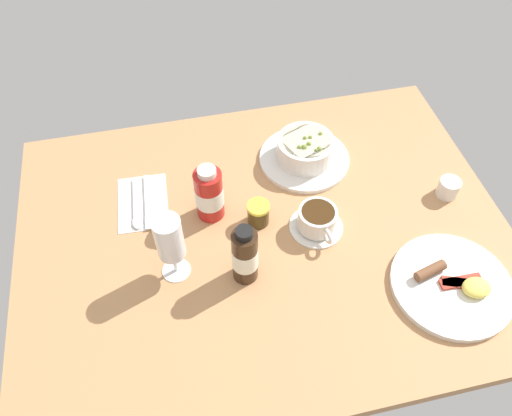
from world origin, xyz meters
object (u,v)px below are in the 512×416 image
creamer_jug (449,188)px  sauce_bottle_brown (245,256)px  porridge_bowl (305,151)px  jam_jar (258,213)px  wine_glass (170,240)px  breakfast_plate (452,284)px  cutlery_setting (142,204)px  coffee_cup (317,220)px  sauce_bottle_red (209,194)px

creamer_jug → sauce_bottle_brown: size_ratio=0.39×
porridge_bowl → sauce_bottle_brown: sauce_bottle_brown is taller
jam_jar → creamer_jug: bearing=177.7°
porridge_bowl → wine_glass: bearing=35.6°
wine_glass → breakfast_plate: bearing=163.5°
cutlery_setting → sauce_bottle_brown: bearing=129.5°
coffee_cup → sauce_bottle_red: (22.55, -9.47, 3.89)cm
coffee_cup → jam_jar: 13.26cm
cutlery_setting → coffee_cup: coffee_cup is taller
porridge_bowl → wine_glass: 44.40cm
creamer_jug → jam_jar: jam_jar is taller
sauce_bottle_red → breakfast_plate: 55.07cm
cutlery_setting → breakfast_plate: breakfast_plate is taller
breakfast_plate → sauce_bottle_red: bearing=-33.6°
porridge_bowl → creamer_jug: (-30.14, 18.22, -0.95)cm
sauce_bottle_brown → breakfast_plate: 43.49cm
creamer_jug → jam_jar: bearing=-2.3°
cutlery_setting → coffee_cup: size_ratio=1.31×
cutlery_setting → sauce_bottle_red: 17.77cm
porridge_bowl → wine_glass: size_ratio=1.32×
cutlery_setting → breakfast_plate: size_ratio=0.69×
sauce_bottle_red → breakfast_plate: bearing=146.4°
porridge_bowl → sauce_bottle_red: size_ratio=1.54×
cutlery_setting → creamer_jug: (-71.30, 12.69, 2.07)cm
wine_glass → sauce_bottle_red: 17.56cm
coffee_cup → jam_jar: size_ratio=2.28×
cutlery_setting → wine_glass: bearing=105.8°
porridge_bowl → sauce_bottle_red: 28.42cm
porridge_bowl → coffee_cup: (3.19, 21.00, -0.43)cm
porridge_bowl → breakfast_plate: size_ratio=0.90×
wine_glass → sauce_bottle_red: (-9.79, -13.90, -4.39)cm
porridge_bowl → sauce_bottle_red: (25.74, 11.54, 3.46)cm
creamer_jug → coffee_cup: bearing=4.8°
wine_glass → creamer_jug: bearing=-173.7°
coffee_cup → creamer_jug: coffee_cup is taller
jam_jar → sauce_bottle_brown: 14.99cm
wine_glass → breakfast_plate: wine_glass is taller
wine_glass → jam_jar: bearing=-155.6°
sauce_bottle_brown → sauce_bottle_red: bearing=-76.4°
coffee_cup → jam_jar: bearing=-20.4°
sauce_bottle_brown → breakfast_plate: sauce_bottle_brown is taller
cutlery_setting → jam_jar: bearing=157.0°
porridge_bowl → cutlery_setting: 41.64cm
coffee_cup → sauce_bottle_red: bearing=-22.8°
creamer_jug → porridge_bowl: bearing=-31.2°
coffee_cup → sauce_bottle_brown: size_ratio=0.84×
creamer_jug → jam_jar: 45.80cm
creamer_jug → wine_glass: 66.65cm
cutlery_setting → coffee_cup: (-37.96, 15.47, 2.58)cm
coffee_cup → creamer_jug: (-33.33, -2.78, -0.52)cm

